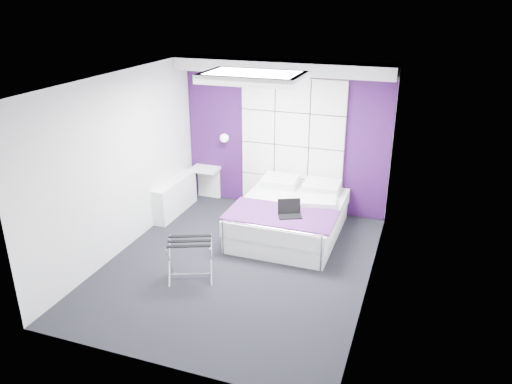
% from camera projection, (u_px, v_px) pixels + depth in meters
% --- Properties ---
extents(floor, '(4.40, 4.40, 0.00)m').
position_uv_depth(floor, '(239.00, 264.00, 7.10)').
color(floor, black).
rests_on(floor, ground).
extents(ceiling, '(4.40, 4.40, 0.00)m').
position_uv_depth(ceiling, '(236.00, 80.00, 6.13)').
color(ceiling, white).
rests_on(ceiling, wall_back).
extents(wall_back, '(3.60, 0.00, 3.60)m').
position_uv_depth(wall_back, '(285.00, 136.00, 8.54)').
color(wall_back, silver).
rests_on(wall_back, floor).
extents(wall_left, '(0.00, 4.40, 4.40)m').
position_uv_depth(wall_left, '(121.00, 164.00, 7.18)').
color(wall_left, silver).
rests_on(wall_left, floor).
extents(wall_right, '(0.00, 4.40, 4.40)m').
position_uv_depth(wall_right, '(375.00, 196.00, 6.06)').
color(wall_right, silver).
rests_on(wall_right, floor).
extents(accent_wall, '(3.58, 0.02, 2.58)m').
position_uv_depth(accent_wall, '(284.00, 137.00, 8.53)').
color(accent_wall, '#371048').
rests_on(accent_wall, wall_back).
extents(soffit, '(3.58, 0.50, 0.20)m').
position_uv_depth(soffit, '(282.00, 67.00, 7.87)').
color(soffit, white).
rests_on(soffit, wall_back).
extents(headboard, '(1.80, 0.08, 2.30)m').
position_uv_depth(headboard, '(292.00, 145.00, 8.49)').
color(headboard, silver).
rests_on(headboard, wall_back).
extents(skylight, '(1.36, 0.86, 0.12)m').
position_uv_depth(skylight, '(253.00, 77.00, 6.68)').
color(skylight, white).
rests_on(skylight, ceiling).
extents(wall_lamp, '(0.15, 0.15, 0.15)m').
position_uv_depth(wall_lamp, '(225.00, 137.00, 8.77)').
color(wall_lamp, white).
rests_on(wall_lamp, wall_back).
extents(radiator, '(0.22, 1.20, 0.60)m').
position_uv_depth(radiator, '(175.00, 197.00, 8.65)').
color(radiator, white).
rests_on(radiator, floor).
extents(bed, '(1.62, 1.95, 0.69)m').
position_uv_depth(bed, '(290.00, 217.00, 7.89)').
color(bed, white).
rests_on(bed, floor).
extents(nightstand, '(0.49, 0.38, 0.05)m').
position_uv_depth(nightstand, '(205.00, 169.00, 9.09)').
color(nightstand, white).
rests_on(nightstand, wall_back).
extents(luggage_rack, '(0.57, 0.42, 0.57)m').
position_uv_depth(luggage_rack, '(190.00, 259.00, 6.66)').
color(luggage_rack, silver).
rests_on(luggage_rack, floor).
extents(laptop, '(0.34, 0.24, 0.24)m').
position_uv_depth(laptop, '(291.00, 212.00, 7.31)').
color(laptop, black).
rests_on(laptop, bed).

